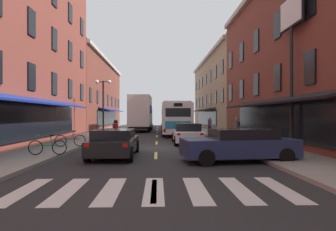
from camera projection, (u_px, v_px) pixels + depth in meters
The scene contains 19 objects.
ground_plane at pixel (156, 148), 17.53m from camera, with size 34.80×80.00×0.10m, color #28282B.
lane_centre_dashes at pixel (156, 148), 17.28m from camera, with size 0.14×73.90×0.01m.
crosswalk_near at pixel (154, 190), 7.54m from camera, with size 7.10×2.80×0.01m.
sidewalk_left at pixel (57, 147), 17.33m from camera, with size 3.00×80.00×0.14m, color gray.
sidewalk_right at pixel (254, 146), 17.73m from camera, with size 3.00×80.00×0.14m, color gray.
storefront_row_right at pixel (329, 64), 19.27m from camera, with size 9.44×79.90×11.57m.
billboard_sign at pixel (291, 34), 15.25m from camera, with size 0.40×2.52×8.02m.
transit_bus at pixel (175, 118), 29.93m from camera, with size 2.73×12.22×3.15m.
box_truck at pixel (141, 114), 34.91m from camera, with size 2.64×7.89×4.18m.
sedan_near at pixel (239, 145), 12.13m from camera, with size 4.81×2.43×1.36m.
sedan_mid at pixel (115, 142), 13.58m from camera, with size 2.01×4.58×1.28m.
sedan_far at pixel (146, 124), 44.57m from camera, with size 1.91×4.67×1.27m.
sedan_rear at pixel (187, 133), 19.87m from camera, with size 1.91×4.71×1.39m.
motorcycle_rider at pixel (116, 135), 18.04m from camera, with size 0.62×2.07×1.66m.
bicycle_near at pixel (70, 140), 16.78m from camera, with size 1.70×0.48×0.91m.
bicycle_mid at pixel (48, 147), 13.21m from camera, with size 1.71×0.48×0.91m.
pedestrian_near at pixel (237, 128), 21.97m from camera, with size 0.48×0.51×1.64m.
pedestrian_mid at pixel (210, 125), 28.24m from camera, with size 0.36×0.36×1.62m.
street_lamp_twin at pixel (103, 105), 26.01m from camera, with size 1.42×0.32×4.93m.
Camera 1 is at (0.10, -17.55, 1.92)m, focal length 31.35 mm.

